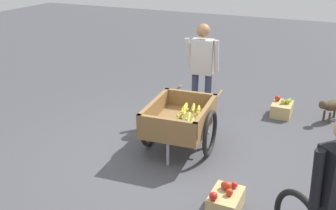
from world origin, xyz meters
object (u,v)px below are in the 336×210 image
fruit_cart (180,121)px  vendor_person (202,64)px  dog (332,105)px  mixed_fruit_crate (226,201)px  apple_crate (282,108)px

fruit_cart → vendor_person: size_ratio=1.08×
dog → mixed_fruit_crate: 3.14m
apple_crate → fruit_cart: bearing=-31.0°
vendor_person → dog: bearing=111.8°
fruit_cart → apple_crate: 2.17m
apple_crate → mixed_fruit_crate: 2.92m
fruit_cart → vendor_person: 1.26m
vendor_person → dog: vendor_person is taller
fruit_cart → dog: 2.70m
vendor_person → apple_crate: (-0.69, 1.21, -0.82)m
dog → apple_crate: (0.10, -0.77, -0.15)m
vendor_person → apple_crate: size_ratio=3.59×
dog → mixed_fruit_crate: bearing=-16.1°
fruit_cart → apple_crate: size_ratio=3.88×
fruit_cart → dog: fruit_cart is taller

